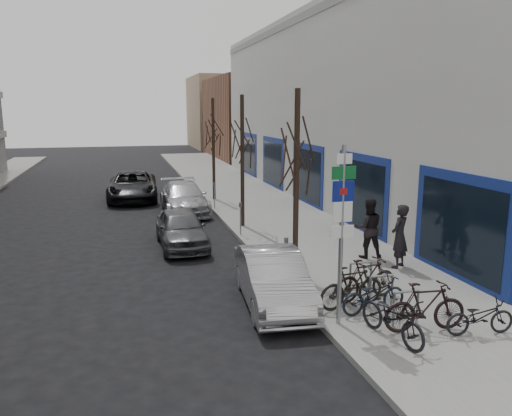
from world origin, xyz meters
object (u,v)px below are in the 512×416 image
bike_far_curb (480,314)px  bike_far_inner (366,279)px  highway_sign_pole (342,225)px  lane_car (133,186)px  bike_mid_curb (374,292)px  parked_car_back (184,198)px  bike_rack (381,287)px  pedestrian_far (368,228)px  parked_car_front (273,278)px  bike_mid_inner (352,286)px  meter_front (286,255)px  tree_far (213,125)px  meter_mid (240,215)px  tree_near (297,139)px  parked_car_mid (181,228)px  bike_near_left (393,314)px  tree_mid (242,130)px  pedestrian_near (400,236)px  bike_near_right (425,306)px

bike_far_curb → bike_far_inner: bike_far_inner is taller
highway_sign_pole → lane_car: highway_sign_pole is taller
bike_mid_curb → parked_car_back: (-2.79, 13.67, 0.05)m
bike_rack → pedestrian_far: bearing=66.9°
bike_far_inner → parked_car_front: parked_car_front is taller
bike_mid_inner → lane_car: size_ratio=0.32×
meter_front → tree_far: bearing=88.1°
parked_car_front → lane_car: bearing=105.6°
meter_mid → bike_far_curb: (2.95, -9.82, -0.29)m
tree_far → parked_car_front: 15.12m
bike_mid_curb → parked_car_front: size_ratio=0.41×
tree_near → meter_mid: 5.95m
bike_mid_curb → bike_mid_inner: 0.56m
parked_car_front → parked_car_mid: 6.31m
parked_car_front → meter_mid: bearing=88.7°
bike_near_left → lane_car: bearing=91.8°
tree_mid → lane_car: 9.85m
bike_far_inner → parked_car_back: (-3.00, 12.88, 0.01)m
highway_sign_pole → bike_far_inner: 2.43m
tree_far → bike_mid_curb: bearing=-87.0°
bike_far_curb → pedestrian_far: 5.85m
tree_far → parked_car_mid: 9.65m
tree_far → meter_front: bearing=-91.9°
tree_near → bike_mid_inner: bearing=-79.9°
bike_near_left → bike_far_inner: size_ratio=1.01×
tree_near → bike_near_left: 5.69m
bike_near_left → bike_mid_inner: (-0.06, 1.80, -0.02)m
bike_near_left → parked_car_mid: bearing=98.4°
bike_rack → tree_near: size_ratio=0.41×
highway_sign_pole → bike_near_left: size_ratio=2.24×
lane_car → pedestrian_far: 15.48m
pedestrian_near → bike_mid_curb: bearing=14.1°
highway_sign_pole → bike_near_left: (0.75, -1.03, -1.74)m
meter_mid → bike_mid_inner: (0.94, -7.74, -0.22)m
bike_far_curb → meter_mid: bearing=22.9°
meter_mid → pedestrian_near: 6.41m
bike_near_right → lane_car: bearing=22.1°
meter_mid → parked_car_mid: meter_mid is taller
highway_sign_pole → bike_near_right: 2.53m
bike_far_curb → parked_car_mid: 10.66m
bike_near_right → bike_mid_curb: 1.35m
bike_far_curb → parked_car_mid: parked_car_mid is taller
parked_car_mid → tree_mid: bearing=35.7°
bike_rack → bike_far_inner: size_ratio=1.22×
bike_far_curb → lane_car: lane_car is taller
meter_mid → bike_near_right: size_ratio=0.67×
bike_mid_curb → bike_mid_inner: bike_mid_inner is taller
parked_car_front → bike_far_curb: bearing=-35.2°
bike_mid_curb → parked_car_front: bearing=47.9°
bike_far_inner → parked_car_back: 13.23m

